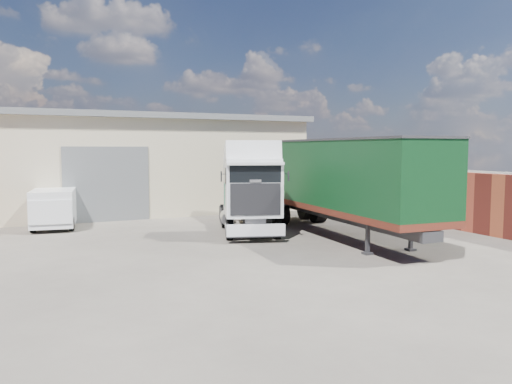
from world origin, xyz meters
name	(u,v)px	position (x,y,z in m)	size (l,w,h in m)	color
ground	(219,260)	(0.00, 0.00, 0.00)	(120.00, 120.00, 0.00)	#282520
warehouse	(16,164)	(-6.00, 16.00, 2.66)	(30.60, 12.60, 5.42)	tan
brick_boundary_wall	(387,192)	(11.50, 6.00, 1.25)	(0.35, 26.00, 2.50)	maroon
tractor_unit	(250,196)	(2.75, 3.76, 1.61)	(3.76, 5.97, 3.82)	black
box_trailer	(334,177)	(5.86, 2.40, 2.36)	(3.23, 11.79, 3.88)	#2D2D30
panel_van	(55,207)	(-4.38, 9.19, 0.89)	(2.26, 4.39, 1.72)	black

